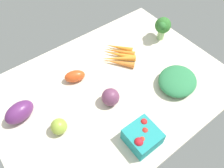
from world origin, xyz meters
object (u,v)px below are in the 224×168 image
Objects in this scene: leafy_greens_clump at (177,81)px; berry_basket at (142,137)px; heirloom_tomato_green at (59,126)px; carrot_bunch at (119,55)px; roma_tomato at (75,76)px; eggplant at (19,112)px; red_onion_near_basket at (111,97)px; broccoli_head at (163,26)px.

leafy_greens_clump is 32.41cm from berry_basket.
heirloom_tomato_green is (-22.35, 22.55, -0.43)cm from berry_basket.
carrot_bunch is 1.89× the size of berry_basket.
carrot_bunch is at bearing -160.21° from roma_tomato.
eggplant is (-62.42, 26.74, 0.88)cm from leafy_greens_clump.
roma_tomato reaches higher than carrot_bunch.
berry_basket reaches higher than eggplant.
carrot_bunch is 2.87× the size of red_onion_near_basket.
red_onion_near_basket reaches higher than carrot_bunch.
carrot_bunch is (-9.92, 29.49, -1.54)cm from leafy_greens_clump.
carrot_bunch is 2.31× the size of roma_tomato.
eggplant reaches higher than leafy_greens_clump.
red_onion_near_basket is at bearing 86.44° from berry_basket.
leafy_greens_clump is 1.55× the size of eggplant.
roma_tomato is at bearing 178.48° from carrot_bunch.
heirloom_tomato_green is 0.50× the size of broccoli_head.
heirloom_tomato_green is (-18.12, -18.11, 0.48)cm from roma_tomato.
eggplant is at bearing -179.64° from broccoli_head.
broccoli_head is at bearing -161.92° from roma_tomato.
berry_basket reaches higher than roma_tomato.
leafy_greens_clump is at bearing -12.80° from heirloom_tomato_green.
eggplant is 1.60× the size of red_onion_near_basket.
roma_tomato is (-24.97, 0.66, 1.29)cm from carrot_bunch.
berry_basket is at bearing -117.41° from carrot_bunch.
eggplant is at bearing 122.63° from heirloom_tomato_green.
berry_basket is at bearing -161.09° from leafy_greens_clump.
red_onion_near_basket is at bearing -160.24° from broccoli_head.
eggplant is 36.78cm from red_onion_near_basket.
broccoli_head reaches higher than eggplant.
heirloom_tomato_green is at bearing -157.96° from carrot_bunch.
roma_tomato is 52.15cm from broccoli_head.
carrot_bunch is at bearing 44.16° from red_onion_near_basket.
heirloom_tomato_green is at bearing 112.05° from eggplant.
leafy_greens_clump is at bearing 18.91° from berry_basket.
red_onion_near_basket is (33.07, -16.11, -0.05)cm from eggplant.
berry_basket reaches higher than heirloom_tomato_green.
red_onion_near_basket is at bearing 160.09° from leafy_greens_clump.
broccoli_head is at bearing 12.26° from heirloom_tomato_green.
berry_basket is at bearing 119.88° from eggplant.
leafy_greens_clump is 2.00× the size of roma_tomato.
red_onion_near_basket reaches higher than heirloom_tomato_green.
broccoli_head reaches higher than leafy_greens_clump.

